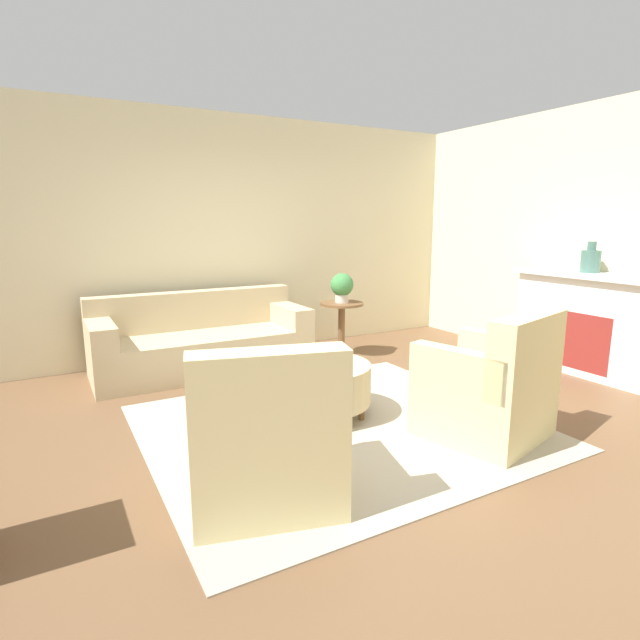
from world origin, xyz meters
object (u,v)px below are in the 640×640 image
armchair_left (265,442)px  side_table (342,320)px  vase_mantel_near (590,260)px  armchair_right (491,390)px  potted_plant_on_side_table (342,286)px  couch (202,343)px  ottoman_table (318,383)px

armchair_left → side_table: (2.05, 2.50, 0.07)m
side_table → vase_mantel_near: vase_mantel_near is taller
armchair_right → potted_plant_on_side_table: bearing=84.5°
couch → armchair_left: 2.76m
vase_mantel_near → side_table: bearing=135.3°
potted_plant_on_side_table → couch: bearing=172.1°
couch → side_table: bearing=-7.9°
armchair_left → vase_mantel_near: size_ratio=3.12×
armchair_right → potted_plant_on_side_table: (0.24, 2.50, 0.47)m
armchair_left → side_table: bearing=50.7°
armchair_left → side_table: size_ratio=1.54×
potted_plant_on_side_table → armchair_right: bearing=-95.5°
armchair_right → vase_mantel_near: vase_mantel_near is taller
armchair_right → potted_plant_on_side_table: potted_plant_on_side_table is taller
ottoman_table → vase_mantel_near: vase_mantel_near is taller
armchair_right → vase_mantel_near: (2.09, 0.67, 0.83)m
armchair_left → potted_plant_on_side_table: 3.27m
armchair_left → armchair_right: size_ratio=1.00×
armchair_left → potted_plant_on_side_table: (2.05, 2.50, 0.47)m
ottoman_table → side_table: size_ratio=1.35×
couch → potted_plant_on_side_table: 1.72m
couch → side_table: (1.62, -0.23, 0.13)m
couch → vase_mantel_near: (3.47, -2.06, 0.89)m
armchair_right → vase_mantel_near: 2.35m
couch → ottoman_table: size_ratio=2.59×
ottoman_table → vase_mantel_near: (3.01, -0.31, 0.91)m
armchair_left → armchair_right: 1.81m
armchair_right → couch: bearing=116.9°
vase_mantel_near → ottoman_table: bearing=174.1°
couch → ottoman_table: (0.46, -1.75, -0.02)m
potted_plant_on_side_table → side_table: bearing=-90.0°
ottoman_table → couch: bearing=104.8°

